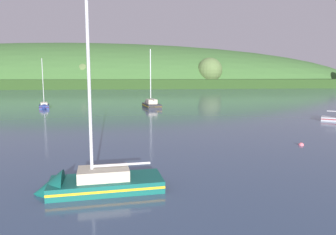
{
  "coord_description": "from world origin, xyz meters",
  "views": [
    {
      "loc": [
        0.11,
        2.61,
        6.62
      ],
      "look_at": [
        7.45,
        37.76,
        1.84
      ],
      "focal_mm": 33.36,
      "sensor_mm": 36.0,
      "label": 1
    }
  ],
  "objects": [
    {
      "name": "sailboat_outer_reach",
      "position": [
        10.13,
        68.82,
        0.37
      ],
      "size": [
        3.28,
        8.05,
        13.45
      ],
      "rotation": [
        0.0,
        0.0,
        1.63
      ],
      "color": "#232328",
      "rests_on": "ground"
    },
    {
      "name": "sailboat_near_mooring",
      "position": [
        -11.86,
        70.78,
        0.19
      ],
      "size": [
        2.9,
        6.77,
        11.05
      ],
      "rotation": [
        0.0,
        0.0,
        4.87
      ],
      "color": "navy",
      "rests_on": "ground"
    },
    {
      "name": "mooring_buoy_foreground",
      "position": [
        18.71,
        28.81,
        0.0
      ],
      "size": [
        0.53,
        0.53,
        0.61
      ],
      "color": "#E06675",
      "rests_on": "ground"
    },
    {
      "name": "far_shoreline_hill",
      "position": [
        -12.02,
        225.03,
        0.23
      ],
      "size": [
        506.62,
        149.51,
        57.49
      ],
      "rotation": [
        0.0,
        0.0,
        -0.09
      ],
      "color": "#27431B",
      "rests_on": "ground"
    },
    {
      "name": "sailboat_midwater_white",
      "position": [
        -0.74,
        20.51,
        0.24
      ],
      "size": [
        7.29,
        2.76,
        11.82
      ],
      "rotation": [
        0.0,
        0.0,
        3.15
      ],
      "color": "#0F564C",
      "rests_on": "ground"
    }
  ]
}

